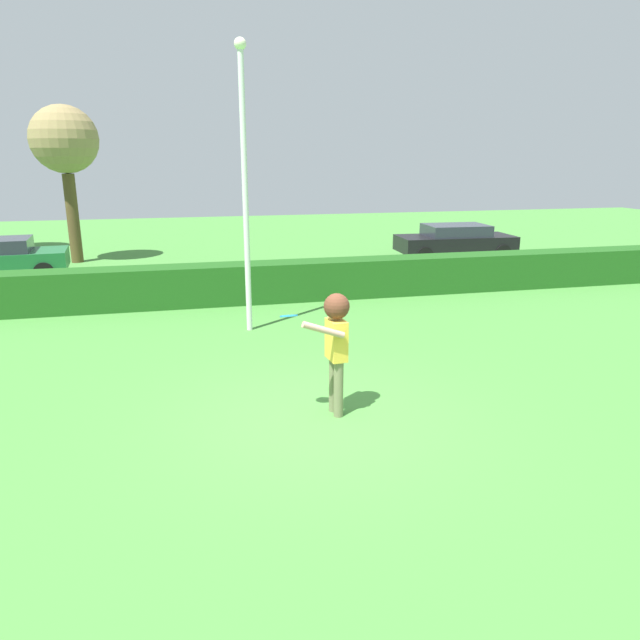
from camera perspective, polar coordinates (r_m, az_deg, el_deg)
The scene contains 7 objects.
ground_plane at distance 8.52m, azimuth 0.17°, elevation -9.66°, with size 60.00×60.00×0.00m, color #488B3A.
person at distance 8.30m, azimuth 1.54°, elevation -1.65°, with size 0.75×0.62×1.80m.
frisbee at distance 8.10m, azimuth -3.04°, elevation 0.40°, with size 0.25×0.24×0.09m.
lamppost at distance 12.34m, azimuth -7.33°, elevation 13.61°, with size 0.24×0.24×5.83m.
hedge_row at distance 15.25m, azimuth -6.32°, elevation 3.65°, with size 28.79×0.90×1.00m, color #1F5619.
parked_car_black at distance 22.13m, azimuth 13.00°, elevation 7.56°, with size 4.27×1.95×1.25m.
bare_elm_tree at distance 22.42m, azimuth -23.55°, elevation 15.50°, with size 2.26×2.26×5.32m.
Camera 1 is at (-1.81, -7.48, 3.64)m, focal length 32.97 mm.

